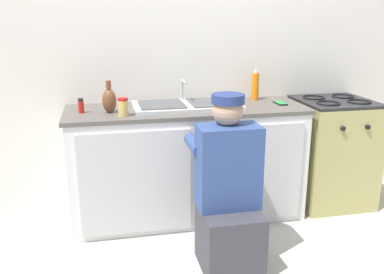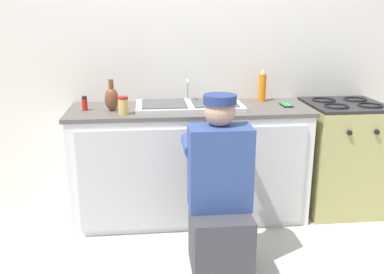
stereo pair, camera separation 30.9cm
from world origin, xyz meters
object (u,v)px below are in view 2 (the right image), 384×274
(stove_range, at_px, (341,156))
(vase_decorative, at_px, (112,98))
(sink_double_basin, at_px, (189,105))
(condiment_jar, at_px, (123,105))
(cell_phone, at_px, (286,105))
(plumber_person, at_px, (220,199))
(spice_bottle_red, at_px, (85,104))
(soap_bottle_orange, at_px, (262,87))

(stove_range, bearing_deg, vase_decorative, -178.44)
(sink_double_basin, distance_m, condiment_jar, 0.52)
(cell_phone, xyz_separation_m, vase_decorative, (-1.32, -0.03, 0.08))
(plumber_person, xyz_separation_m, spice_bottle_red, (-0.89, 0.74, 0.47))
(plumber_person, bearing_deg, condiment_jar, 135.85)
(condiment_jar, relative_size, vase_decorative, 0.56)
(stove_range, relative_size, vase_decorative, 3.91)
(soap_bottle_orange, xyz_separation_m, cell_phone, (0.14, -0.20, -0.11))
(condiment_jar, xyz_separation_m, spice_bottle_red, (-0.29, 0.16, -0.01))
(stove_range, xyz_separation_m, soap_bottle_orange, (-0.63, 0.18, 0.55))
(soap_bottle_orange, bearing_deg, stove_range, -15.77)
(plumber_person, distance_m, cell_phone, 1.07)
(condiment_jar, bearing_deg, spice_bottle_red, 150.45)
(condiment_jar, bearing_deg, soap_bottle_orange, 18.32)
(sink_double_basin, height_order, soap_bottle_orange, soap_bottle_orange)
(sink_double_basin, bearing_deg, stove_range, -0.10)
(condiment_jar, bearing_deg, vase_decorative, 123.50)
(stove_range, distance_m, spice_bottle_red, 2.07)
(plumber_person, bearing_deg, soap_bottle_orange, 62.23)
(stove_range, bearing_deg, plumber_person, -145.94)
(condiment_jar, distance_m, vase_decorative, 0.16)
(condiment_jar, bearing_deg, stove_range, 6.06)
(stove_range, distance_m, condiment_jar, 1.81)
(cell_phone, bearing_deg, sink_double_basin, 178.26)
(soap_bottle_orange, height_order, spice_bottle_red, soap_bottle_orange)
(stove_range, bearing_deg, spice_bottle_red, -179.44)
(plumber_person, xyz_separation_m, vase_decorative, (-0.69, 0.71, 0.51))
(soap_bottle_orange, relative_size, spice_bottle_red, 2.38)
(stove_range, distance_m, plumber_person, 1.36)
(stove_range, relative_size, plumber_person, 0.82)
(cell_phone, distance_m, vase_decorative, 1.33)
(soap_bottle_orange, bearing_deg, condiment_jar, -161.68)
(soap_bottle_orange, height_order, cell_phone, soap_bottle_orange)
(soap_bottle_orange, xyz_separation_m, condiment_jar, (-1.09, -0.36, -0.05))
(stove_range, height_order, cell_phone, stove_range)
(condiment_jar, bearing_deg, sink_double_basin, 20.95)
(condiment_jar, bearing_deg, plumber_person, -44.15)
(sink_double_basin, height_order, condiment_jar, sink_double_basin)
(vase_decorative, bearing_deg, stove_range, 1.56)
(soap_bottle_orange, relative_size, cell_phone, 1.79)
(sink_double_basin, bearing_deg, soap_bottle_orange, 16.17)
(spice_bottle_red, bearing_deg, plumber_person, -40.01)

